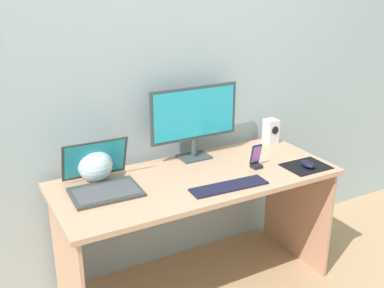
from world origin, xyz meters
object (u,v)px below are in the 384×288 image
at_px(keyboard_external, 229,186).
at_px(mouse, 308,164).
at_px(phone_in_dock, 256,160).
at_px(fishbowl, 95,165).
at_px(laptop, 102,181).
at_px(speaker_right, 271,131).
at_px(monitor, 194,118).

bearing_deg(keyboard_external, mouse, 3.27).
bearing_deg(keyboard_external, phone_in_dock, 31.10).
bearing_deg(fishbowl, phone_in_dock, -17.73).
bearing_deg(laptop, keyboard_external, -26.43).
bearing_deg(speaker_right, phone_in_dock, -138.51).
xyz_separation_m(monitor, phone_in_dock, (0.24, -0.30, -0.20)).
distance_m(fishbowl, mouse, 1.19).
bearing_deg(laptop, phone_in_dock, -9.61).
xyz_separation_m(laptop, fishbowl, (0.01, 0.13, 0.04)).
bearing_deg(phone_in_dock, laptop, 170.39).
bearing_deg(fishbowl, mouse, -20.63).
bearing_deg(speaker_right, keyboard_external, -144.19).
relative_size(monitor, keyboard_external, 1.33).
bearing_deg(monitor, keyboard_external, -94.79).
distance_m(speaker_right, laptop, 1.19).
xyz_separation_m(speaker_right, keyboard_external, (-0.60, -0.43, -0.07)).
relative_size(speaker_right, laptop, 0.45).
xyz_separation_m(monitor, laptop, (-0.62, -0.15, -0.20)).
distance_m(monitor, mouse, 0.70).
relative_size(monitor, laptop, 1.57).
xyz_separation_m(speaker_right, fishbowl, (-1.18, -0.02, 0.01)).
bearing_deg(phone_in_dock, speaker_right, 41.49).
relative_size(monitor, mouse, 5.57).
height_order(laptop, fishbowl, laptop).
xyz_separation_m(monitor, fishbowl, (-0.61, -0.02, -0.16)).
bearing_deg(monitor, speaker_right, -0.82).
xyz_separation_m(monitor, keyboard_external, (-0.04, -0.44, -0.25)).
distance_m(laptop, keyboard_external, 0.65).
height_order(monitor, phone_in_dock, monitor).
xyz_separation_m(monitor, speaker_right, (0.56, -0.01, -0.17)).
bearing_deg(laptop, monitor, 13.73).
bearing_deg(laptop, mouse, -14.60).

